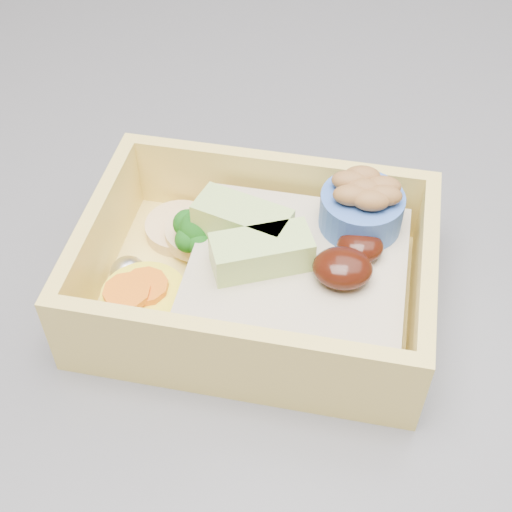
{
  "coord_description": "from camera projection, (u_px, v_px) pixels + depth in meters",
  "views": [
    {
      "loc": [
        -0.01,
        -0.36,
        1.26
      ],
      "look_at": [
        -0.04,
        -0.08,
        0.96
      ],
      "focal_mm": 50.0,
      "sensor_mm": 36.0,
      "label": 1
    }
  ],
  "objects": [
    {
      "name": "bento_box",
      "position": [
        267.0,
        270.0,
        0.42
      ],
      "size": [
        0.22,
        0.17,
        0.07
      ],
      "rotation": [
        0.0,
        0.0,
        -0.11
      ],
      "color": "#F0D163",
      "rests_on": "island"
    }
  ]
}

